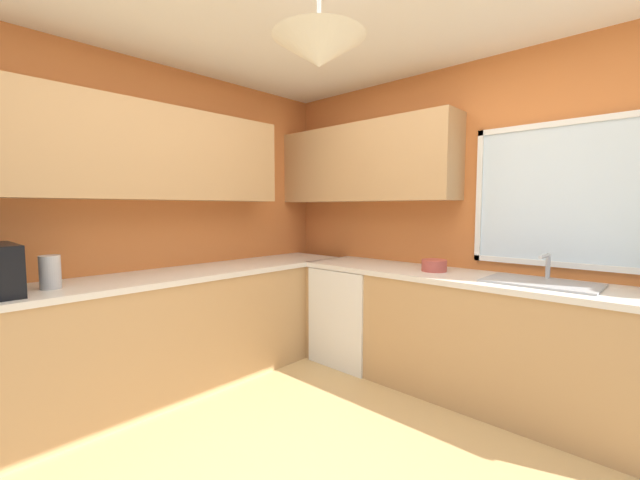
{
  "coord_description": "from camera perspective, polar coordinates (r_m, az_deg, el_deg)",
  "views": [
    {
      "loc": [
        1.31,
        -1.39,
        1.39
      ],
      "look_at": [
        -0.58,
        0.63,
        1.17
      ],
      "focal_mm": 22.3,
      "sensor_mm": 36.0,
      "label": 1
    }
  ],
  "objects": [
    {
      "name": "room_shell",
      "position": [
        2.88,
        -4.19,
        13.03
      ],
      "size": [
        3.83,
        3.64,
        2.59
      ],
      "color": "#D17238",
      "rests_on": "ground_plane"
    },
    {
      "name": "sink_assembly",
      "position": [
        2.97,
        29.15,
        -5.29
      ],
      "size": [
        0.67,
        0.4,
        0.19
      ],
      "color": "#9EA0A5",
      "rests_on": "counter_run_back"
    },
    {
      "name": "bowl",
      "position": [
        3.22,
        16.06,
        -3.53
      ],
      "size": [
        0.19,
        0.19,
        0.09
      ],
      "primitive_type": "cylinder",
      "color": "#B74C42",
      "rests_on": "counter_run_back"
    },
    {
      "name": "counter_run_left",
      "position": [
        3.31,
        -20.51,
        -12.16
      ],
      "size": [
        0.65,
        3.25,
        0.9
      ],
      "color": "tan",
      "rests_on": "ground_plane"
    },
    {
      "name": "kettle",
      "position": [
        2.93,
        -34.24,
        -3.83
      ],
      "size": [
        0.12,
        0.12,
        0.2
      ],
      "primitive_type": "cylinder",
      "color": "#B7B7BC",
      "rests_on": "counter_run_left"
    },
    {
      "name": "counter_run_back",
      "position": [
        3.19,
        21.49,
        -12.82
      ],
      "size": [
        2.92,
        0.65,
        0.9
      ],
      "color": "tan",
      "rests_on": "ground_plane"
    },
    {
      "name": "dishwasher",
      "position": [
        3.7,
        5.05,
        -10.5
      ],
      "size": [
        0.6,
        0.6,
        0.85
      ],
      "primitive_type": "cube",
      "color": "white",
      "rests_on": "ground_plane"
    }
  ]
}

